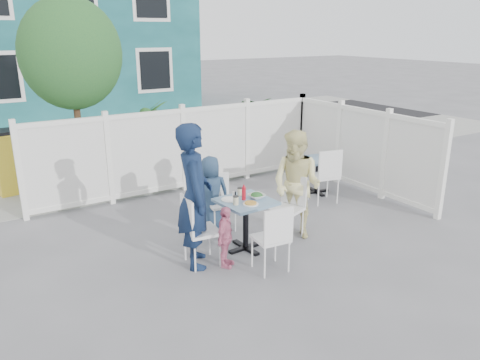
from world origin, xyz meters
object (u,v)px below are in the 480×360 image
chair_right (290,202)px  boy (211,194)px  woman (297,185)px  chair_left (196,226)px  toddler (225,237)px  spare_table (318,166)px  main_table (246,212)px  chair_near (274,234)px  chair_back (219,198)px  man (195,196)px  utility_cabinet (12,163)px

chair_right → boy: boy is taller
woman → chair_right: bearing=-131.5°
chair_left → chair_right: size_ratio=1.03×
toddler → spare_table: bearing=-13.9°
main_table → boy: size_ratio=0.63×
chair_near → chair_back: bearing=90.8°
woman → boy: (-0.97, 0.89, -0.22)m
chair_right → man: (-1.59, -0.04, 0.41)m
toddler → chair_near: bearing=-88.7°
main_table → chair_near: size_ratio=0.82×
utility_cabinet → toddler: utility_cabinet is taller
chair_back → boy: size_ratio=0.74×
chair_near → boy: bearing=95.7°
boy → chair_left: bearing=68.9°
chair_back → boy: 0.16m
chair_left → woman: bearing=97.7°
chair_near → toddler: chair_near is taller
utility_cabinet → man: 4.76m
utility_cabinet → main_table: (2.42, -4.45, -0.01)m
chair_right → chair_back: bearing=21.7°
utility_cabinet → woman: (3.32, -4.45, 0.23)m
chair_right → boy: 1.22m
main_table → chair_left: (-0.80, -0.05, -0.01)m
main_table → chair_left: bearing=-176.8°
main_table → woman: woman is taller
main_table → chair_near: (-0.06, -0.76, -0.04)m
chair_left → boy: (0.73, 0.93, 0.03)m
spare_table → chair_back: 2.46m
utility_cabinet → woman: woman is taller
spare_table → woman: woman is taller
chair_left → toddler: chair_left is taller
main_table → chair_near: bearing=-94.8°
chair_right → toddler: 1.35m
utility_cabinet → toddler: bearing=-76.4°
chair_right → woman: 0.28m
utility_cabinet → boy: size_ratio=0.99×
utility_cabinet → spare_table: (4.90, -3.12, -0.06)m
chair_back → woman: woman is taller
main_table → woman: (0.90, 0.00, 0.24)m
chair_left → chair_back: 1.26m
woman → boy: bearing=-154.4°
spare_table → woman: bearing=-140.1°
spare_table → chair_near: size_ratio=0.82×
boy → man: bearing=68.2°
chair_near → woman: woman is taller
utility_cabinet → spare_table: utility_cabinet is taller
main_table → chair_left: size_ratio=0.77×
chair_left → woman: 1.72m
utility_cabinet → chair_near: size_ratio=1.28×
chair_right → woman: size_ratio=0.58×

